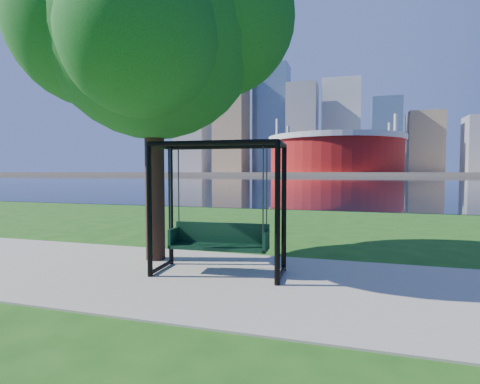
% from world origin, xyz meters
% --- Properties ---
extents(ground, '(900.00, 900.00, 0.00)m').
position_xyz_m(ground, '(0.00, 0.00, 0.00)').
color(ground, '#1E5114').
rests_on(ground, ground).
extents(path, '(120.00, 4.00, 0.03)m').
position_xyz_m(path, '(0.00, -0.50, 0.01)').
color(path, '#9E937F').
rests_on(path, ground).
extents(river, '(900.00, 180.00, 0.02)m').
position_xyz_m(river, '(0.00, 102.00, 0.01)').
color(river, black).
rests_on(river, ground).
extents(far_bank, '(900.00, 228.00, 2.00)m').
position_xyz_m(far_bank, '(0.00, 306.00, 1.00)').
color(far_bank, '#937F60').
rests_on(far_bank, ground).
extents(stadium, '(83.00, 83.00, 32.00)m').
position_xyz_m(stadium, '(-10.00, 235.00, 14.23)').
color(stadium, maroon).
rests_on(stadium, far_bank).
extents(skyline, '(392.00, 66.00, 96.50)m').
position_xyz_m(skyline, '(-4.27, 319.39, 35.89)').
color(skyline, gray).
rests_on(skyline, far_bank).
extents(swing, '(2.42, 1.17, 2.41)m').
position_xyz_m(swing, '(-0.60, -0.17, 1.17)').
color(swing, black).
rests_on(swing, ground).
extents(park_tree, '(5.68, 5.13, 7.06)m').
position_xyz_m(park_tree, '(-2.33, 0.53, 4.90)').
color(park_tree, black).
rests_on(park_tree, ground).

